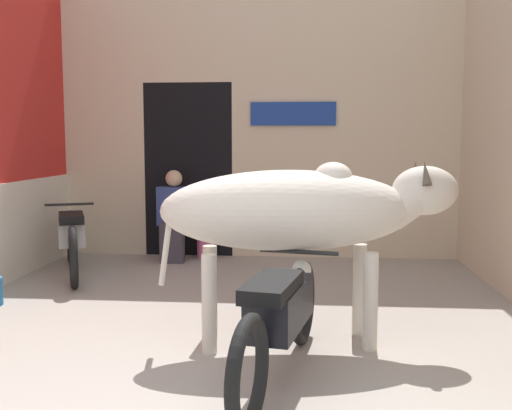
# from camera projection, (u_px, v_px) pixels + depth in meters

# --- Properties ---
(wall_back_with_doorway) EXTENTS (5.21, 0.93, 3.88)m
(wall_back_with_doorway) POSITION_uv_depth(u_px,v_px,m) (235.00, 131.00, 8.10)
(wall_back_with_doorway) COLOR beige
(wall_back_with_doorway) RESTS_ON ground_plane
(cow) EXTENTS (2.29, 0.90, 1.41)m
(cow) POSITION_uv_depth(u_px,v_px,m) (302.00, 212.00, 4.48)
(cow) COLOR beige
(cow) RESTS_ON ground_plane
(motorcycle_near) EXTENTS (0.64, 2.06, 0.76)m
(motorcycle_near) POSITION_uv_depth(u_px,v_px,m) (280.00, 314.00, 3.85)
(motorcycle_near) COLOR black
(motorcycle_near) RESTS_ON ground_plane
(motorcycle_far) EXTENTS (0.93, 1.93, 0.78)m
(motorcycle_far) POSITION_uv_depth(u_px,v_px,m) (71.00, 236.00, 6.88)
(motorcycle_far) COLOR black
(motorcycle_far) RESTS_ON ground_plane
(shopkeeper_seated) EXTENTS (0.42, 0.34, 1.17)m
(shopkeeper_seated) POSITION_uv_depth(u_px,v_px,m) (174.00, 214.00, 7.63)
(shopkeeper_seated) COLOR #3D3842
(shopkeeper_seated) RESTS_ON ground_plane
(plastic_stool) EXTENTS (0.32, 0.32, 0.41)m
(plastic_stool) POSITION_uv_depth(u_px,v_px,m) (206.00, 242.00, 7.83)
(plastic_stool) COLOR #DB6093
(plastic_stool) RESTS_ON ground_plane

